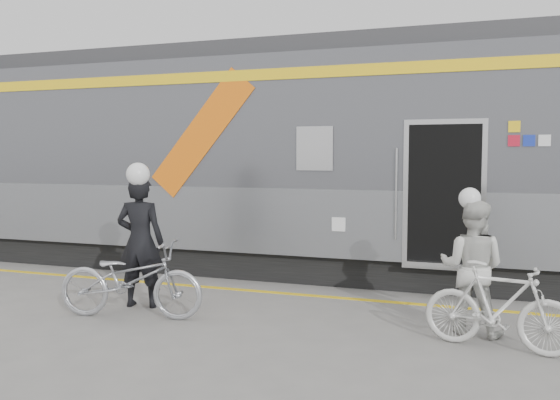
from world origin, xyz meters
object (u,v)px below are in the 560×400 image
at_px(bicycle_left, 131,279).
at_px(bicycle_right, 499,306).
at_px(woman, 472,267).
at_px(man, 140,241).

xyz_separation_m(bicycle_left, bicycle_right, (4.55, 0.22, -0.02)).
relative_size(woman, bicycle_right, 0.99).
height_order(bicycle_left, bicycle_right, bicycle_left).
distance_m(man, bicycle_left, 0.72).
bearing_deg(woman, bicycle_left, 20.66).
bearing_deg(bicycle_right, man, 96.43).
bearing_deg(man, bicycle_right, 165.17).
height_order(man, bicycle_left, man).
xyz_separation_m(bicycle_left, woman, (4.25, 0.77, 0.29)).
xyz_separation_m(man, bicycle_right, (4.75, -0.33, -0.44)).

